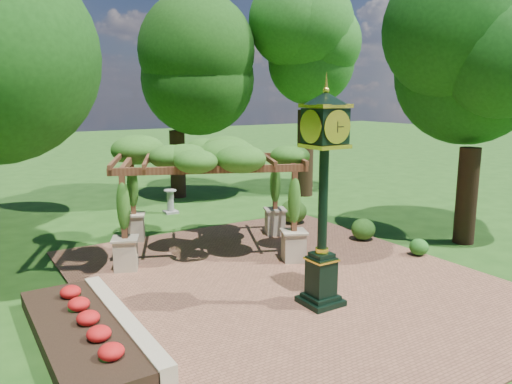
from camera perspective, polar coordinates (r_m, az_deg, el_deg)
ground at (r=12.91m, az=6.06°, el=-11.47°), size 120.00×120.00×0.00m
brick_plaza at (r=13.64m, az=3.42°, el=-10.07°), size 10.00×12.00×0.04m
border_wall at (r=11.26m, az=-14.98°, el=-14.20°), size 0.35×5.00×0.40m
flower_bed at (r=11.07m, az=-19.57°, el=-15.05°), size 1.50×5.00×0.36m
pedestal_clock at (r=11.41m, az=7.75°, el=1.34°), size 1.00×1.00×5.06m
pergola at (r=15.56m, az=-5.58°, el=3.61°), size 6.59×5.48×3.56m
sundial at (r=21.32m, az=-9.75°, el=-1.24°), size 0.59×0.59×1.00m
shrub_front at (r=16.31m, az=18.11°, el=-5.99°), size 0.72×0.72×0.52m
shrub_mid at (r=17.47m, az=12.16°, el=-4.18°), size 0.99×0.99×0.74m
shrub_back at (r=19.30m, az=4.30°, el=-2.22°), size 1.31×1.31×0.92m
tree_north at (r=24.23m, az=-9.23°, el=12.89°), size 4.99×4.99×8.37m
tree_east_far at (r=24.56m, az=5.89°, el=16.87°), size 4.61×4.61×10.86m
tree_east_near at (r=17.74m, az=23.97°, el=12.72°), size 4.64×4.64×8.34m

